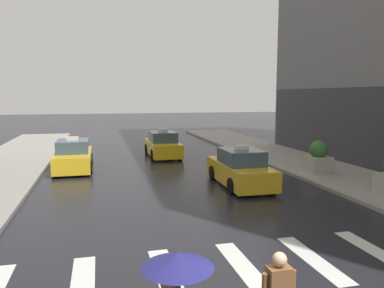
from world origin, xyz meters
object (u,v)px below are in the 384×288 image
(pedestrian_with_umbrella, at_px, (174,284))
(planter_mid_block, at_px, (318,158))
(taxi_second, at_px, (73,157))
(taxi_third, at_px, (163,145))
(taxi_lead, at_px, (240,169))

(pedestrian_with_umbrella, relative_size, planter_mid_block, 1.21)
(taxi_second, distance_m, planter_mid_block, 12.66)
(taxi_third, relative_size, pedestrian_with_umbrella, 2.35)
(taxi_lead, distance_m, pedestrian_with_umbrella, 11.98)
(pedestrian_with_umbrella, bearing_deg, taxi_lead, 64.64)
(taxi_third, distance_m, planter_mid_block, 10.05)
(taxi_lead, relative_size, pedestrian_with_umbrella, 2.35)
(taxi_third, distance_m, pedestrian_with_umbrella, 19.78)
(pedestrian_with_umbrella, distance_m, planter_mid_block, 15.32)
(taxi_lead, xyz_separation_m, taxi_second, (-7.37, 5.39, 0.00))
(taxi_lead, distance_m, taxi_second, 9.13)
(taxi_second, bearing_deg, planter_mid_block, -19.89)
(taxi_lead, bearing_deg, taxi_second, 143.84)
(taxi_lead, bearing_deg, pedestrian_with_umbrella, -115.36)
(pedestrian_with_umbrella, bearing_deg, planter_mid_block, 50.92)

